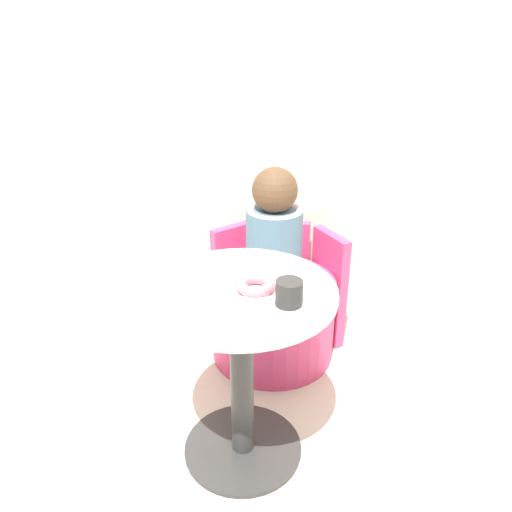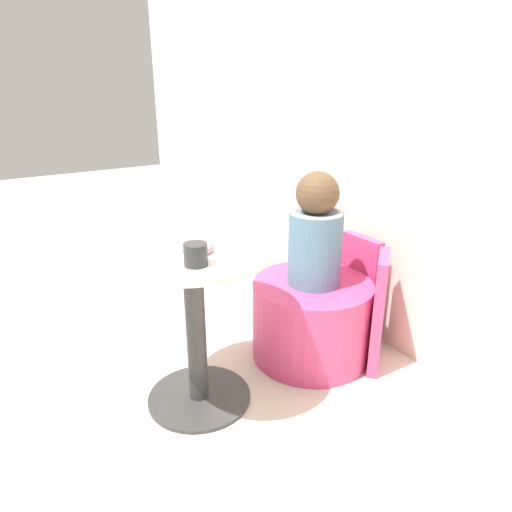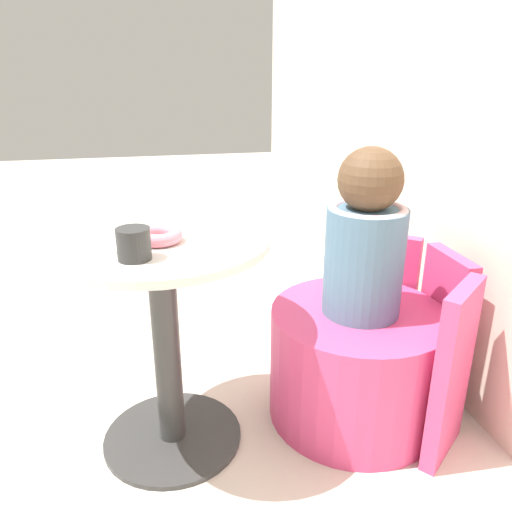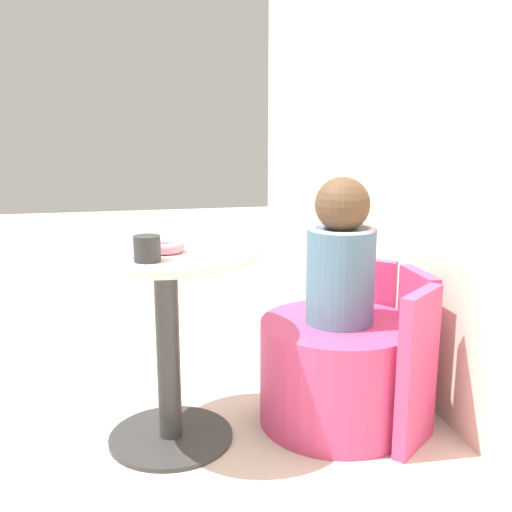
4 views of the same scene
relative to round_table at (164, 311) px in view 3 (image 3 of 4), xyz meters
name	(u,v)px [view 3 (image 3 of 4)]	position (x,y,z in m)	size (l,w,h in m)	color
ground_plane	(168,430)	(-0.04, -0.01, -0.49)	(12.00, 12.00, 0.00)	beige
back_wall	(509,69)	(-0.04, 1.12, 0.71)	(6.00, 0.06, 2.40)	beige
round_table	(164,311)	(0.00, 0.00, 0.00)	(0.66, 0.66, 0.74)	#333333
tub_chair	(355,363)	(-0.01, 0.66, -0.28)	(0.61, 0.61, 0.42)	#D13D70
booth_backrest	(422,334)	(-0.01, 0.91, -0.19)	(0.71, 0.26, 0.60)	#D13D70
child_figure	(366,239)	(-0.01, 0.66, 0.19)	(0.26, 0.26, 0.56)	slate
donut	(159,236)	(0.05, 0.00, 0.27)	(0.13, 0.13, 0.04)	pink
cup	(134,244)	(0.18, -0.07, 0.29)	(0.09, 0.09, 0.08)	#2D2D2D
paper_napkin	(128,246)	(0.07, -0.09, 0.25)	(0.12, 0.12, 0.01)	silver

